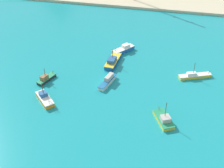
% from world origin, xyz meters
% --- Properties ---
extents(ground, '(260.00, 280.00, 0.50)m').
position_xyz_m(ground, '(0.00, 30.00, -0.25)').
color(ground, teal).
extents(fishing_boat_1, '(3.99, 10.56, 5.79)m').
position_xyz_m(fishing_boat_1, '(-21.41, 51.18, 1.00)').
color(fishing_boat_1, '#14478C').
rests_on(fishing_boat_1, ground).
extents(fishing_boat_3, '(7.55, 7.51, 6.03)m').
position_xyz_m(fishing_boat_3, '(-35.93, 26.77, 0.91)').
color(fishing_boat_3, orange).
rests_on(fishing_boat_3, ground).
extents(fishing_boat_5, '(7.54, 8.82, 3.03)m').
position_xyz_m(fishing_boat_5, '(-19.40, 60.45, 0.94)').
color(fishing_boat_5, '#1E5BA8').
rests_on(fishing_boat_5, ground).
extents(fishing_boat_6, '(4.18, 9.08, 2.51)m').
position_xyz_m(fishing_boat_6, '(-20.30, 39.46, 0.94)').
color(fishing_boat_6, silver).
rests_on(fishing_boat_6, ground).
extents(fishing_boat_7, '(4.26, 7.33, 4.64)m').
position_xyz_m(fishing_boat_7, '(-39.71, 36.36, 0.80)').
color(fishing_boat_7, '#232328').
rests_on(fishing_boat_7, ground).
extents(fishing_boat_8, '(6.44, 8.45, 6.68)m').
position_xyz_m(fishing_boat_8, '(-1.77, 25.88, 0.78)').
color(fishing_boat_8, gold).
rests_on(fishing_boat_8, ground).
extents(fishing_boat_9, '(10.61, 6.08, 5.54)m').
position_xyz_m(fishing_boat_9, '(6.05, 48.85, 0.70)').
color(fishing_boat_9, gold).
rests_on(fishing_boat_9, ground).
extents(beach_strip, '(247.00, 24.83, 1.20)m').
position_xyz_m(beach_strip, '(0.00, 115.47, 0.60)').
color(beach_strip, '#C6B793').
rests_on(beach_strip, ground).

